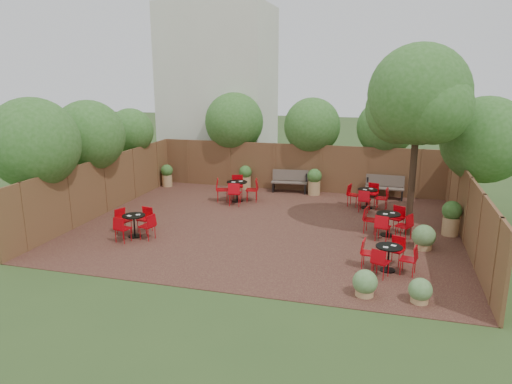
# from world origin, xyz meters

# --- Properties ---
(ground) EXTENTS (80.00, 80.00, 0.00)m
(ground) POSITION_xyz_m (0.00, 0.00, 0.00)
(ground) COLOR #354F23
(ground) RESTS_ON ground
(courtyard_paving) EXTENTS (12.00, 10.00, 0.02)m
(courtyard_paving) POSITION_xyz_m (0.00, 0.00, 0.01)
(courtyard_paving) COLOR #391A17
(courtyard_paving) RESTS_ON ground
(fence_back) EXTENTS (12.00, 0.08, 2.00)m
(fence_back) POSITION_xyz_m (0.00, 5.00, 1.00)
(fence_back) COLOR brown
(fence_back) RESTS_ON ground
(fence_left) EXTENTS (0.08, 10.00, 2.00)m
(fence_left) POSITION_xyz_m (-6.00, 0.00, 1.00)
(fence_left) COLOR brown
(fence_left) RESTS_ON ground
(fence_right) EXTENTS (0.08, 10.00, 2.00)m
(fence_right) POSITION_xyz_m (6.00, 0.00, 1.00)
(fence_right) COLOR brown
(fence_right) RESTS_ON ground
(neighbour_building) EXTENTS (5.00, 4.00, 8.00)m
(neighbour_building) POSITION_xyz_m (-4.50, 8.00, 4.00)
(neighbour_building) COLOR beige
(neighbour_building) RESTS_ON ground
(overhang_foliage) EXTENTS (16.07, 10.88, 2.77)m
(overhang_foliage) POSITION_xyz_m (-1.36, 2.38, 2.76)
(overhang_foliage) COLOR #2F621F
(overhang_foliage) RESTS_ON ground
(courtyard_tree) EXTENTS (3.00, 2.94, 5.74)m
(courtyard_tree) POSITION_xyz_m (4.39, 0.30, 4.12)
(courtyard_tree) COLOR black
(courtyard_tree) RESTS_ON courtyard_paving
(park_bench_left) EXTENTS (1.54, 0.64, 0.93)m
(park_bench_left) POSITION_xyz_m (-0.23, 4.63, 0.50)
(park_bench_left) COLOR brown
(park_bench_left) RESTS_ON courtyard_paving
(park_bench_right) EXTENTS (1.51, 0.52, 0.92)m
(park_bench_right) POSITION_xyz_m (3.62, 4.63, 0.50)
(park_bench_right) COLOR brown
(park_bench_right) RESTS_ON courtyard_paving
(bistro_tables) EXTENTS (8.93, 7.18, 0.90)m
(bistro_tables) POSITION_xyz_m (0.81, 0.50, 0.44)
(bistro_tables) COLOR black
(bistro_tables) RESTS_ON courtyard_paving
(planters) EXTENTS (11.86, 4.66, 1.09)m
(planters) POSITION_xyz_m (0.20, 3.36, 0.58)
(planters) COLOR tan
(planters) RESTS_ON courtyard_paving
(low_shrubs) EXTENTS (2.07, 4.04, 0.71)m
(low_shrubs) POSITION_xyz_m (4.28, -2.68, 0.33)
(low_shrubs) COLOR tan
(low_shrubs) RESTS_ON courtyard_paving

